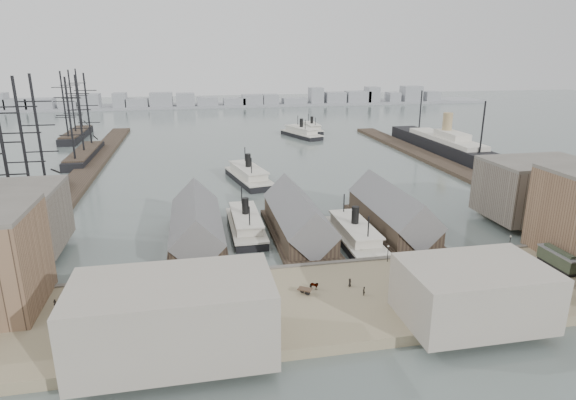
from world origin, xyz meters
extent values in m
plane|color=#4F5C59|center=(0.00, 0.00, 0.00)|extent=(900.00, 900.00, 0.00)
cube|color=#837658|center=(0.00, -20.00, 1.00)|extent=(180.00, 30.00, 2.00)
cube|color=#59544C|center=(0.00, -5.20, 1.15)|extent=(180.00, 1.20, 2.30)
cube|color=#2D231C|center=(-68.00, 100.00, 0.80)|extent=(10.00, 220.00, 1.60)
cube|color=#2D231C|center=(78.00, 90.00, 0.80)|extent=(10.00, 180.00, 1.60)
cube|color=#2D231C|center=(-26.00, 16.00, 0.60)|extent=(14.00, 42.00, 1.20)
cube|color=#2D231C|center=(-26.00, 17.00, 3.70)|extent=(12.00, 36.00, 5.00)
cube|color=#59595B|center=(-26.00, 17.00, 6.30)|extent=(12.60, 37.00, 12.60)
cube|color=#2D231C|center=(0.00, 16.00, 0.60)|extent=(14.00, 42.00, 1.20)
cube|color=#2D231C|center=(0.00, 17.00, 3.70)|extent=(12.00, 36.00, 5.00)
cube|color=#59595B|center=(0.00, 17.00, 6.30)|extent=(12.60, 37.00, 12.60)
cube|color=#2D231C|center=(26.00, 16.00, 0.60)|extent=(14.00, 42.00, 1.20)
cube|color=#2D231C|center=(26.00, 17.00, 3.70)|extent=(12.00, 36.00, 5.00)
cube|color=#59595B|center=(26.00, 17.00, 6.30)|extent=(12.60, 37.00, 12.60)
cube|color=#60564C|center=(-70.00, 18.00, 9.00)|extent=(26.00, 20.00, 14.00)
cube|color=#60564C|center=(68.00, 15.00, 9.50)|extent=(28.00, 20.00, 15.00)
cube|color=gray|center=(20.00, -32.00, 7.00)|extent=(24.00, 16.00, 10.00)
cube|color=gray|center=(-30.00, -32.00, 8.00)|extent=(30.00, 16.00, 12.00)
cylinder|color=black|center=(-45.00, -7.00, 3.80)|extent=(0.16, 0.16, 3.60)
sphere|color=beige|center=(-45.00, -7.00, 5.70)|extent=(0.44, 0.44, 0.44)
cylinder|color=black|center=(-15.00, -7.00, 3.80)|extent=(0.16, 0.16, 3.60)
sphere|color=beige|center=(-15.00, -7.00, 5.70)|extent=(0.44, 0.44, 0.44)
cylinder|color=black|center=(15.00, -7.00, 3.80)|extent=(0.16, 0.16, 3.60)
sphere|color=beige|center=(15.00, -7.00, 5.70)|extent=(0.44, 0.44, 0.44)
cylinder|color=black|center=(45.00, -7.00, 3.80)|extent=(0.16, 0.16, 3.60)
sphere|color=beige|center=(45.00, -7.00, 5.70)|extent=(0.44, 0.44, 0.44)
cube|color=gray|center=(0.00, 340.00, 1.00)|extent=(500.00, 40.00, 2.00)
cube|color=gray|center=(-162.59, 330.00, 5.11)|extent=(17.36, 14.00, 10.23)
cube|color=gray|center=(-145.16, 330.00, 5.14)|extent=(20.65, 14.00, 10.28)
cube|color=gray|center=(-123.57, 330.00, 3.62)|extent=(14.71, 14.00, 7.23)
cube|color=gray|center=(-107.98, 330.00, 6.62)|extent=(17.63, 14.00, 13.23)
cube|color=gray|center=(-83.49, 330.00, 6.79)|extent=(10.74, 14.00, 13.58)
cube|color=gray|center=(-69.86, 330.00, 4.32)|extent=(18.06, 14.00, 8.64)
cube|color=gray|center=(-49.92, 330.00, 6.64)|extent=(18.55, 14.00, 13.29)
cube|color=gray|center=(-29.70, 330.00, 6.24)|extent=(15.33, 14.00, 12.47)
cube|color=gray|center=(-11.29, 330.00, 4.36)|extent=(17.56, 14.00, 8.72)
cube|color=gray|center=(11.96, 330.00, 3.82)|extent=(18.76, 14.00, 7.63)
cube|color=gray|center=(27.85, 330.00, 5.17)|extent=(17.61, 14.00, 10.35)
cube|color=gray|center=(44.04, 330.00, 5.15)|extent=(13.38, 14.00, 10.30)
cube|color=gray|center=(65.61, 330.00, 3.38)|extent=(20.73, 14.00, 6.75)
cube|color=gray|center=(85.69, 330.00, 7.79)|extent=(11.51, 14.00, 15.57)
cube|color=gray|center=(103.47, 330.00, 5.63)|extent=(18.17, 14.00, 11.26)
cube|color=gray|center=(125.20, 330.00, 5.92)|extent=(21.81, 14.00, 11.83)
cube|color=gray|center=(139.05, 330.00, 7.75)|extent=(11.12, 14.00, 15.50)
cube|color=gray|center=(159.69, 330.00, 5.14)|extent=(10.90, 14.00, 10.29)
cube|color=gray|center=(177.90, 330.00, 7.86)|extent=(17.95, 14.00, 15.72)
cube|color=gray|center=(197.92, 330.00, 5.26)|extent=(14.21, 14.00, 10.51)
cube|color=black|center=(-13.00, 22.61, 0.91)|extent=(8.10, 28.34, 1.82)
cube|color=beige|center=(-13.00, 22.61, 2.23)|extent=(8.50, 28.34, 0.51)
cube|color=beige|center=(-13.00, 22.61, 3.64)|extent=(6.58, 20.24, 2.23)
cube|color=beige|center=(-13.00, 22.61, 5.06)|extent=(7.08, 22.27, 0.40)
cylinder|color=black|center=(-13.00, 22.61, 7.29)|extent=(1.82, 1.82, 4.55)
cylinder|color=black|center=(-13.00, 31.72, 7.08)|extent=(0.30, 0.30, 6.07)
cylinder|color=black|center=(-13.00, 13.50, 7.08)|extent=(0.30, 0.30, 6.07)
cube|color=black|center=(13.00, 9.51, 0.92)|extent=(8.22, 28.77, 1.85)
cube|color=beige|center=(13.00, 9.51, 2.26)|extent=(8.63, 28.77, 0.51)
cube|color=beige|center=(13.00, 9.51, 3.70)|extent=(6.68, 20.55, 2.26)
cube|color=beige|center=(13.00, 9.51, 5.14)|extent=(7.19, 22.61, 0.41)
cylinder|color=black|center=(13.00, 9.51, 7.40)|extent=(1.85, 1.85, 4.62)
cylinder|color=black|center=(13.00, 18.76, 7.19)|extent=(0.31, 0.31, 6.17)
cylinder|color=black|center=(13.00, 0.27, 7.19)|extent=(0.31, 0.31, 6.17)
cube|color=black|center=(-6.15, 74.19, 1.02)|extent=(15.12, 32.79, 2.03)
cube|color=beige|center=(-6.15, 74.19, 2.48)|extent=(15.57, 32.88, 0.56)
cube|color=beige|center=(-6.15, 74.19, 4.07)|extent=(11.67, 23.60, 2.48)
cube|color=beige|center=(-6.15, 74.19, 5.65)|extent=(12.67, 25.92, 0.45)
cylinder|color=black|center=(-6.15, 74.19, 8.13)|extent=(2.03, 2.03, 5.08)
cylinder|color=black|center=(-6.15, 84.36, 7.91)|extent=(0.34, 0.34, 6.78)
cylinder|color=black|center=(-6.15, 64.03, 7.91)|extent=(0.34, 0.34, 6.78)
cube|color=black|center=(34.90, 166.11, 1.00)|extent=(18.94, 32.14, 1.99)
cube|color=beige|center=(34.90, 166.11, 2.43)|extent=(19.36, 32.29, 0.55)
cube|color=beige|center=(34.90, 166.11, 3.98)|extent=(14.35, 23.26, 2.43)
cube|color=beige|center=(34.90, 166.11, 5.53)|extent=(15.62, 25.52, 0.44)
cylinder|color=black|center=(34.90, 166.11, 7.97)|extent=(1.99, 1.99, 4.98)
cylinder|color=black|center=(34.90, 176.07, 7.75)|extent=(0.33, 0.33, 6.64)
cylinder|color=black|center=(34.90, 156.15, 7.75)|extent=(0.33, 0.33, 6.64)
cube|color=black|center=(45.48, 184.19, 0.87)|extent=(7.80, 27.04, 1.74)
cube|color=beige|center=(45.48, 184.19, 2.12)|extent=(8.18, 27.04, 0.48)
cube|color=beige|center=(45.48, 184.19, 3.47)|extent=(6.33, 19.32, 2.12)
cube|color=beige|center=(45.48, 184.19, 4.83)|extent=(6.82, 21.25, 0.39)
cylinder|color=black|center=(45.48, 184.19, 6.95)|extent=(1.74, 1.74, 4.34)
cylinder|color=black|center=(45.48, 192.87, 6.76)|extent=(0.29, 0.29, 5.79)
cylinder|color=black|center=(45.48, 175.50, 6.76)|extent=(0.29, 0.29, 5.79)
cube|color=black|center=(-74.55, 45.99, 1.94)|extent=(9.72, 66.96, 3.89)
cube|color=#2D231C|center=(-74.55, 45.99, 4.21)|extent=(9.18, 60.26, 0.65)
cylinder|color=black|center=(-74.55, 38.18, 21.60)|extent=(0.86, 0.86, 36.72)
cylinder|color=black|center=(-74.55, 53.80, 21.60)|extent=(0.86, 0.86, 36.72)
cylinder|color=black|center=(-74.55, 69.43, 21.60)|extent=(0.86, 0.86, 36.72)
cube|color=black|center=(-73.72, 127.95, 1.80)|extent=(9.01, 52.03, 3.60)
cube|color=#2D231C|center=(-73.72, 127.95, 3.90)|extent=(8.51, 46.83, 0.60)
cylinder|color=black|center=(-73.72, 109.74, 20.01)|extent=(0.80, 0.80, 34.02)
cylinder|color=black|center=(-73.72, 127.95, 20.01)|extent=(0.80, 0.80, 34.02)
cylinder|color=black|center=(-73.72, 146.17, 20.01)|extent=(0.80, 0.80, 34.02)
cube|color=black|center=(-89.14, 186.08, 1.81)|extent=(9.04, 50.24, 3.62)
cube|color=#2D231C|center=(-89.14, 186.08, 3.92)|extent=(8.54, 45.21, 0.60)
cylinder|color=black|center=(-89.14, 168.50, 20.09)|extent=(0.80, 0.80, 34.16)
cylinder|color=black|center=(-89.14, 186.08, 20.09)|extent=(0.80, 0.80, 34.16)
cylinder|color=black|center=(-89.14, 203.66, 20.09)|extent=(0.80, 0.80, 34.16)
cube|color=black|center=(92.00, 108.64, 3.03)|extent=(13.12, 95.87, 6.05)
cube|color=beige|center=(92.00, 108.64, 7.06)|extent=(11.10, 55.50, 2.02)
cube|color=beige|center=(92.00, 103.59, 9.59)|extent=(8.07, 20.18, 3.03)
cylinder|color=tan|center=(92.00, 108.64, 14.13)|extent=(4.44, 4.44, 10.09)
cube|color=black|center=(49.49, -16.99, 2.39)|extent=(2.40, 9.33, 0.78)
cube|color=#313929|center=(49.49, -16.99, 4.06)|extent=(2.50, 9.82, 2.55)
cube|color=#59595B|center=(49.49, -16.99, 5.48)|extent=(2.70, 10.22, 0.29)
imported|color=black|center=(-46.11, -12.68, 2.73)|extent=(1.58, 1.47, 1.47)
cube|color=#3F2D21|center=(-48.63, -13.30, 2.90)|extent=(2.88, 2.08, 0.25)
cylinder|color=black|center=(-48.46, -13.98, 2.55)|extent=(1.09, 0.34, 1.10)
cylinder|color=black|center=(-48.80, -12.62, 2.55)|extent=(1.09, 0.34, 1.10)
imported|color=black|center=(-4.11, -16.37, 2.82)|extent=(2.11, 1.81, 1.64)
cube|color=#3F2D21|center=(-6.27, -17.81, 2.90)|extent=(3.00, 2.69, 0.25)
cylinder|color=black|center=(-5.89, -18.39, 2.55)|extent=(0.96, 0.68, 1.10)
cylinder|color=black|center=(-6.66, -17.23, 2.55)|extent=(0.96, 0.68, 1.10)
imported|color=black|center=(26.19, -24.17, 2.84)|extent=(1.81, 1.98, 1.68)
cube|color=#3F2D21|center=(23.67, -23.50, 2.90)|extent=(2.90, 2.12, 0.25)
cylinder|color=black|center=(23.49, -24.18, 2.55)|extent=(1.08, 0.36, 1.10)
cylinder|color=black|center=(23.85, -22.83, 2.55)|extent=(1.08, 0.36, 1.10)
imported|color=black|center=(-51.84, -13.85, 2.83)|extent=(0.65, 0.51, 1.65)
imported|color=black|center=(-34.55, -17.89, 2.87)|extent=(0.88, 0.70, 1.74)
imported|color=black|center=(-23.59, -13.19, 2.82)|extent=(1.20, 1.15, 1.64)
imported|color=black|center=(-17.97, -25.28, 2.85)|extent=(0.41, 0.99, 1.69)
imported|color=black|center=(3.16, -16.49, 2.85)|extent=(0.86, 0.98, 1.70)
imported|color=black|center=(4.63, -20.46, 2.90)|extent=(0.77, 0.81, 1.80)
imported|color=black|center=(24.20, -14.57, 2.91)|extent=(1.06, 1.12, 1.83)
imported|color=black|center=(27.81, -26.93, 2.87)|extent=(1.10, 1.29, 1.73)
camera|label=1|loc=(-25.64, -98.22, 46.44)|focal=30.00mm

